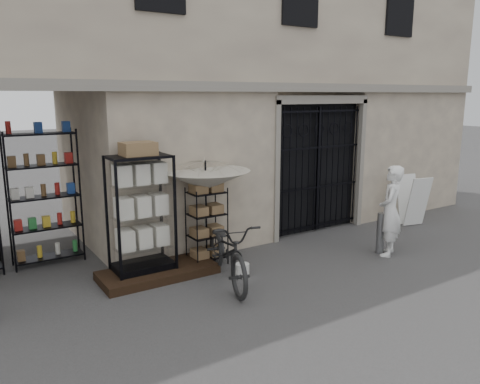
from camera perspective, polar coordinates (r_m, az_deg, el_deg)
ground at (r=8.40m, az=9.96°, el=-10.10°), size 80.00×80.00×0.00m
main_building at (r=11.15m, az=-4.00°, el=18.95°), size 14.00×4.00×9.00m
shop_recess at (r=8.67m, az=-26.51°, el=-0.15°), size 3.00×1.70×3.00m
shop_shelving at (r=9.20m, az=-27.04°, el=-1.16°), size 2.70×0.50×2.50m
iron_gate at (r=10.79m, az=8.91°, el=3.08°), size 2.50×0.21×3.00m
step_platform at (r=8.37m, az=-9.95°, el=-9.62°), size 2.00×0.90×0.15m
display_cabinet at (r=8.10m, az=-11.94°, el=-3.28°), size 1.14×0.93×2.14m
wire_rack at (r=8.68m, az=-4.07°, el=-4.27°), size 0.73×0.59×1.45m
market_umbrella at (r=8.52m, az=-4.22°, el=2.09°), size 1.50×1.53×2.33m
white_bucket at (r=8.24m, az=0.30°, el=-9.49°), size 0.32×0.32×0.23m
bicycle at (r=8.05m, az=-1.51°, el=-10.91°), size 1.01×1.27×2.12m
steel_bollard at (r=9.71m, az=16.75°, el=-4.84°), size 0.17×0.17×0.83m
shopkeeper at (r=9.79m, az=17.52°, el=-7.27°), size 1.54×1.84×0.43m
easel_sign at (r=12.00m, az=20.29°, el=-0.95°), size 0.68×0.75×1.18m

